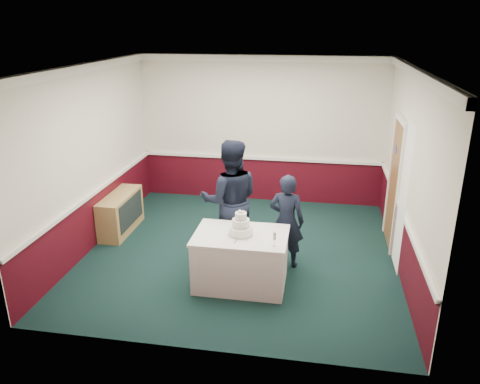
% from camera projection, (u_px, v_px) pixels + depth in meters
% --- Properties ---
extents(ground, '(5.00, 5.00, 0.00)m').
position_uv_depth(ground, '(241.00, 252.00, 7.77)').
color(ground, '#112B26').
rests_on(ground, ground).
extents(room_shell, '(5.00, 5.00, 3.00)m').
position_uv_depth(room_shell, '(252.00, 128.00, 7.65)').
color(room_shell, silver).
rests_on(room_shell, ground).
extents(sideboard, '(0.41, 1.20, 0.70)m').
position_uv_depth(sideboard, '(121.00, 213.00, 8.44)').
color(sideboard, '#A78851').
rests_on(sideboard, ground).
extents(cake_table, '(1.32, 0.92, 0.79)m').
position_uv_depth(cake_table, '(241.00, 259.00, 6.71)').
color(cake_table, white).
rests_on(cake_table, ground).
extents(wedding_cake, '(0.35, 0.35, 0.36)m').
position_uv_depth(wedding_cake, '(241.00, 227.00, 6.54)').
color(wedding_cake, white).
rests_on(wedding_cake, cake_table).
extents(cake_knife, '(0.03, 0.22, 0.00)m').
position_uv_depth(cake_knife, '(236.00, 240.00, 6.39)').
color(cake_knife, silver).
rests_on(cake_knife, cake_table).
extents(champagne_flute, '(0.05, 0.05, 0.21)m').
position_uv_depth(champagne_flute, '(274.00, 237.00, 6.19)').
color(champagne_flute, silver).
rests_on(champagne_flute, cake_table).
extents(person_man, '(1.08, 0.92, 1.95)m').
position_uv_depth(person_man, '(230.00, 200.00, 7.31)').
color(person_man, black).
rests_on(person_man, ground).
extents(person_woman, '(0.58, 0.42, 1.49)m').
position_uv_depth(person_woman, '(286.00, 221.00, 7.13)').
color(person_woman, black).
rests_on(person_woman, ground).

